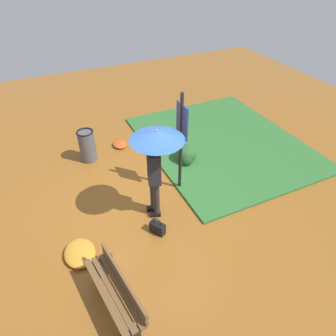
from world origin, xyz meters
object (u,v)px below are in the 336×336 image
object	(u,v)px
info_sign_post	(182,132)
park_bench	(116,293)
handbag	(158,228)
person_with_umbrella	(156,152)
trash_bin	(87,146)

from	to	relation	value
info_sign_post	park_bench	size ratio (longest dim) A/B	1.64
info_sign_post	park_bench	world-z (taller)	info_sign_post
handbag	info_sign_post	bearing A→B (deg)	135.56
handbag	park_bench	xyz separation A→B (m)	(1.12, -1.15, 0.28)
person_with_umbrella	handbag	distance (m)	1.50
person_with_umbrella	handbag	xyz separation A→B (m)	(0.44, -0.18, -1.42)
info_sign_post	trash_bin	distance (m)	2.73
info_sign_post	trash_bin	xyz separation A→B (m)	(-1.95, -1.61, -1.03)
person_with_umbrella	trash_bin	size ratio (longest dim) A/B	2.45
handbag	park_bench	distance (m)	1.63
info_sign_post	trash_bin	bearing A→B (deg)	-140.49
info_sign_post	trash_bin	size ratio (longest dim) A/B	2.76
park_bench	info_sign_post	bearing A→B (deg)	134.85
handbag	trash_bin	distance (m)	3.04
handbag	trash_bin	size ratio (longest dim) A/B	0.44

